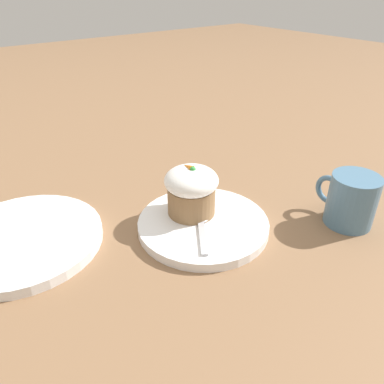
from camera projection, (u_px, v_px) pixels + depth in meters
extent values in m
plane|color=#846042|center=(203.00, 228.00, 0.61)|extent=(4.00, 4.00, 0.00)
cylinder|color=white|center=(203.00, 224.00, 0.61)|extent=(0.21, 0.21, 0.02)
cylinder|color=olive|center=(192.00, 200.00, 0.61)|extent=(0.08, 0.08, 0.05)
ellipsoid|color=white|center=(192.00, 180.00, 0.59)|extent=(0.09, 0.09, 0.04)
cone|color=orange|center=(189.00, 167.00, 0.59)|extent=(0.02, 0.01, 0.01)
sphere|color=green|center=(193.00, 169.00, 0.58)|extent=(0.01, 0.01, 0.01)
cube|color=#B7B7BC|center=(203.00, 237.00, 0.56)|extent=(0.07, 0.06, 0.00)
ellipsoid|color=#B7B7BC|center=(200.00, 217.00, 0.61)|extent=(0.05, 0.04, 0.01)
cylinder|color=teal|center=(352.00, 200.00, 0.60)|extent=(0.08, 0.08, 0.09)
torus|color=teal|center=(329.00, 190.00, 0.63)|extent=(0.05, 0.01, 0.05)
cylinder|color=white|center=(23.00, 240.00, 0.57)|extent=(0.24, 0.24, 0.02)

